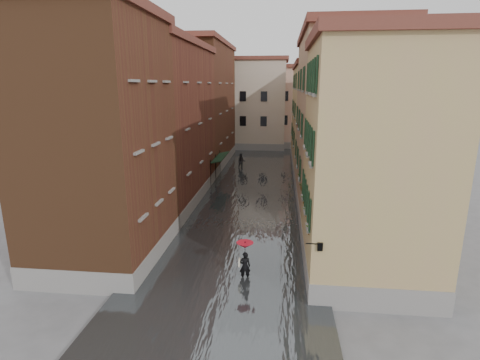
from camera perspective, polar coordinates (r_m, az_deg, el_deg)
The scene contains 16 objects.
ground at distance 23.12m, azimuth -0.72°, elevation -10.24°, with size 120.00×120.00×0.00m, color #5C5C5F.
floodwater at distance 35.27m, azimuth 1.86°, elevation -1.33°, with size 10.00×60.00×0.20m, color #44484B.
building_left_near at distance 21.39m, azimuth -20.50°, elevation 5.06°, with size 6.00×8.00×13.00m, color brown.
building_left_mid at distance 31.55m, azimuth -11.54°, elevation 7.92°, with size 6.00×14.00×12.50m, color brown.
building_left_far at distance 45.95m, azimuth -5.85°, elevation 11.00°, with size 6.00×16.00×14.00m, color brown.
building_right_near at distance 19.75m, azimuth 19.08°, elevation 2.26°, with size 6.00×8.00×11.50m, color tan.
building_right_mid at distance 30.34m, azimuth 14.78°, elevation 7.97°, with size 6.00×14.00×13.00m, color #99785C.
building_right_far at distance 45.24m, azimuth 12.04°, elevation 9.12°, with size 6.00×16.00×11.50m, color tan.
building_end_cream at distance 59.21m, azimuth 0.91°, elevation 11.31°, with size 12.00×9.00×13.00m, color #C6AF9D.
building_end_pink at distance 61.06m, azimuth 9.68°, elevation 10.74°, with size 10.00×9.00×12.00m, color tan.
awning_near at distance 36.45m, azimuth -3.42°, elevation 2.99°, with size 1.09×2.76×2.80m.
awning_far at distance 39.11m, azimuth -2.74°, elevation 3.77°, with size 1.09×2.72×2.80m.
wall_lantern at distance 16.35m, azimuth 12.02°, elevation -9.83°, with size 0.71×0.22×0.35m.
window_planters at distance 22.17m, azimuth 10.01°, elevation -1.87°, with size 0.59×11.05×0.84m.
pedestrian_main at distance 19.05m, azimuth 0.74°, elevation -11.81°, with size 0.87×0.87×2.06m.
pedestrian_far at distance 43.48m, azimuth 0.20°, elevation 2.82°, with size 0.91×0.71×1.88m, color black.
Camera 1 is at (2.60, -20.86, 9.61)m, focal length 28.00 mm.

